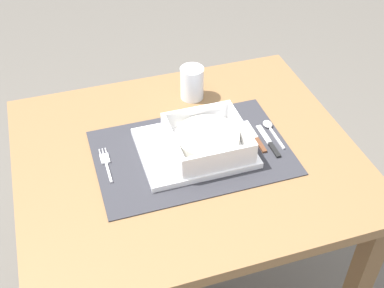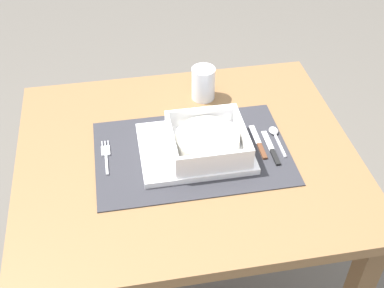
{
  "view_description": "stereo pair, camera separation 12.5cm",
  "coord_description": "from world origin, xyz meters",
  "px_view_note": "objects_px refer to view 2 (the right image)",
  "views": [
    {
      "loc": [
        -0.27,
        -0.9,
        1.6
      ],
      "look_at": [
        0.01,
        -0.01,
        0.78
      ],
      "focal_mm": 46.98,
      "sensor_mm": 36.0,
      "label": 1
    },
    {
      "loc": [
        -0.15,
        -0.93,
        1.6
      ],
      "look_at": [
        0.01,
        -0.01,
        0.78
      ],
      "focal_mm": 46.98,
      "sensor_mm": 36.0,
      "label": 2
    }
  ],
  "objects_px": {
    "fork": "(106,155)",
    "butter_knife": "(272,149)",
    "dining_table": "(187,186)",
    "spoon": "(275,134)",
    "porridge_bowl": "(207,141)",
    "bread_knife": "(259,144)",
    "drinking_glass": "(203,85)"
  },
  "relations": [
    {
      "from": "fork",
      "to": "drinking_glass",
      "type": "bearing_deg",
      "value": 33.38
    },
    {
      "from": "butter_knife",
      "to": "porridge_bowl",
      "type": "bearing_deg",
      "value": 176.04
    },
    {
      "from": "fork",
      "to": "bread_knife",
      "type": "height_order",
      "value": "bread_knife"
    },
    {
      "from": "dining_table",
      "to": "fork",
      "type": "relative_size",
      "value": 6.78
    },
    {
      "from": "dining_table",
      "to": "porridge_bowl",
      "type": "bearing_deg",
      "value": -15.78
    },
    {
      "from": "spoon",
      "to": "drinking_glass",
      "type": "xyz_separation_m",
      "value": [
        -0.15,
        0.21,
        0.04
      ]
    },
    {
      "from": "porridge_bowl",
      "to": "drinking_glass",
      "type": "distance_m",
      "value": 0.24
    },
    {
      "from": "fork",
      "to": "spoon",
      "type": "height_order",
      "value": "spoon"
    },
    {
      "from": "fork",
      "to": "bread_knife",
      "type": "distance_m",
      "value": 0.39
    },
    {
      "from": "dining_table",
      "to": "butter_knife",
      "type": "relative_size",
      "value": 6.36
    },
    {
      "from": "dining_table",
      "to": "drinking_glass",
      "type": "bearing_deg",
      "value": 69.15
    },
    {
      "from": "dining_table",
      "to": "porridge_bowl",
      "type": "relative_size",
      "value": 4.55
    },
    {
      "from": "porridge_bowl",
      "to": "spoon",
      "type": "height_order",
      "value": "porridge_bowl"
    },
    {
      "from": "fork",
      "to": "butter_knife",
      "type": "height_order",
      "value": "butter_knife"
    },
    {
      "from": "fork",
      "to": "drinking_glass",
      "type": "height_order",
      "value": "drinking_glass"
    },
    {
      "from": "dining_table",
      "to": "porridge_bowl",
      "type": "distance_m",
      "value": 0.17
    },
    {
      "from": "fork",
      "to": "porridge_bowl",
      "type": "bearing_deg",
      "value": -10.02
    },
    {
      "from": "bread_knife",
      "to": "drinking_glass",
      "type": "bearing_deg",
      "value": 108.35
    },
    {
      "from": "porridge_bowl",
      "to": "butter_knife",
      "type": "xyz_separation_m",
      "value": [
        0.16,
        -0.02,
        -0.04
      ]
    },
    {
      "from": "butter_knife",
      "to": "drinking_glass",
      "type": "height_order",
      "value": "drinking_glass"
    },
    {
      "from": "dining_table",
      "to": "fork",
      "type": "distance_m",
      "value": 0.24
    },
    {
      "from": "fork",
      "to": "drinking_glass",
      "type": "xyz_separation_m",
      "value": [
        0.29,
        0.21,
        0.04
      ]
    },
    {
      "from": "fork",
      "to": "bread_knife",
      "type": "xyz_separation_m",
      "value": [
        0.39,
        -0.03,
        0.0
      ]
    },
    {
      "from": "spoon",
      "to": "butter_knife",
      "type": "bearing_deg",
      "value": -117.45
    },
    {
      "from": "porridge_bowl",
      "to": "butter_knife",
      "type": "bearing_deg",
      "value": -6.82
    },
    {
      "from": "drinking_glass",
      "to": "butter_knife",
      "type": "bearing_deg",
      "value": -64.13
    },
    {
      "from": "dining_table",
      "to": "porridge_bowl",
      "type": "height_order",
      "value": "porridge_bowl"
    },
    {
      "from": "dining_table",
      "to": "butter_knife",
      "type": "bearing_deg",
      "value": -8.96
    },
    {
      "from": "spoon",
      "to": "butter_knife",
      "type": "xyz_separation_m",
      "value": [
        -0.03,
        -0.06,
        -0.0
      ]
    },
    {
      "from": "spoon",
      "to": "drinking_glass",
      "type": "distance_m",
      "value": 0.26
    },
    {
      "from": "drinking_glass",
      "to": "fork",
      "type": "bearing_deg",
      "value": -144.41
    },
    {
      "from": "porridge_bowl",
      "to": "spoon",
      "type": "xyz_separation_m",
      "value": [
        0.19,
        0.04,
        -0.03
      ]
    }
  ]
}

